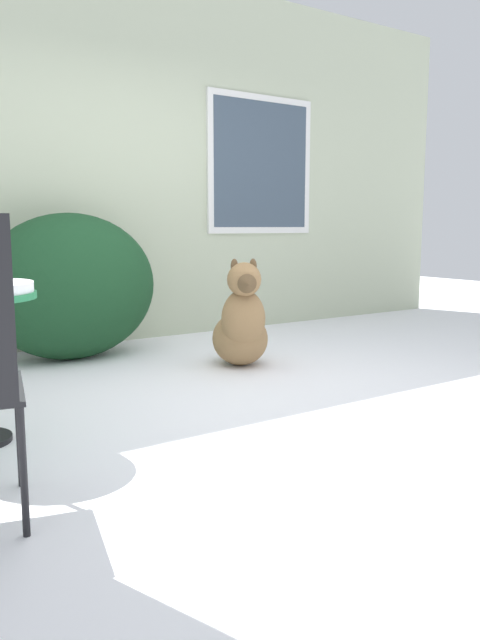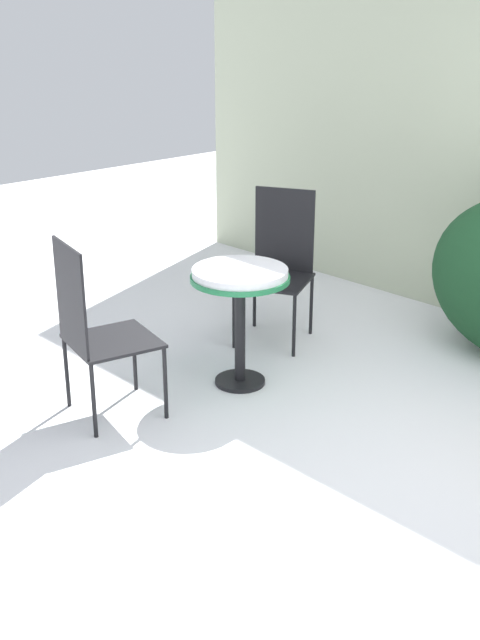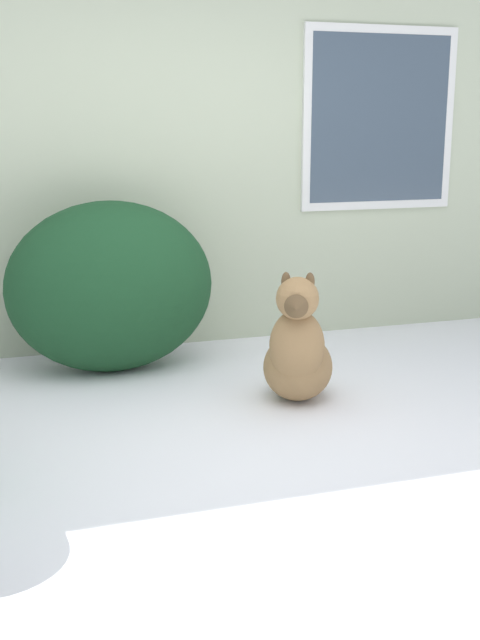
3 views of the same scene
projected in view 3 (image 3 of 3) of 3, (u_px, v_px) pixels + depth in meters
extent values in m
plane|color=white|center=(278.00, 461.00, 3.81)|extent=(16.00, 16.00, 0.00)
cube|color=#B2BC9E|center=(168.00, 121.00, 5.47)|extent=(8.00, 0.06, 3.15)
cube|color=silver|center=(379.00, 119.00, 5.89)|extent=(1.22, 0.04, 1.31)
cube|color=#3D4C5B|center=(380.00, 119.00, 5.88)|extent=(1.10, 0.01, 1.19)
ellipsoid|color=#194223|center=(111.00, 287.00, 5.08)|extent=(1.32, 0.73, 1.10)
ellipsoid|color=#937047|center=(298.00, 367.00, 4.64)|extent=(0.57, 0.61, 0.38)
ellipsoid|color=#937047|center=(297.00, 346.00, 4.46)|extent=(0.39, 0.38, 0.42)
sphere|color=#937047|center=(297.00, 298.00, 4.36)|extent=(0.24, 0.24, 0.24)
cone|color=brown|center=(296.00, 308.00, 4.22)|extent=(0.15, 0.12, 0.13)
ellipsoid|color=brown|center=(286.00, 282.00, 4.36)|extent=(0.06, 0.05, 0.11)
ellipsoid|color=brown|center=(310.00, 282.00, 4.35)|extent=(0.06, 0.05, 0.11)
ellipsoid|color=#937047|center=(299.00, 372.00, 4.88)|extent=(0.17, 0.24, 0.07)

